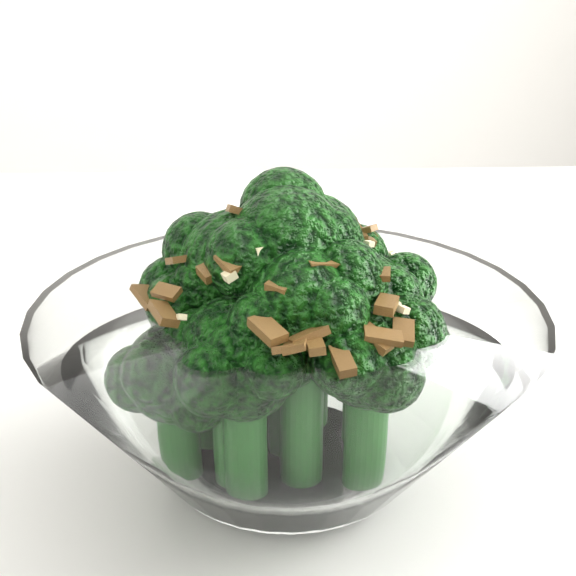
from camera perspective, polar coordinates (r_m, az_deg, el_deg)
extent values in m
cube|color=white|center=(0.60, -2.49, -4.79)|extent=(1.33, 1.01, 0.04)
cylinder|color=white|center=(0.45, 0.00, -11.27)|extent=(0.10, 0.10, 0.01)
cylinder|color=#175215|center=(0.43, 0.00, -5.11)|extent=(0.02, 0.02, 0.09)
sphere|color=#11480D|center=(0.40, 0.00, 2.59)|extent=(0.06, 0.06, 0.06)
cylinder|color=#175215|center=(0.45, 1.41, -4.01)|extent=(0.02, 0.02, 0.09)
sphere|color=#11480D|center=(0.43, 1.48, 2.69)|extent=(0.05, 0.05, 0.05)
cylinder|color=#175215|center=(0.43, -3.18, -5.39)|extent=(0.02, 0.02, 0.08)
sphere|color=#11480D|center=(0.41, -3.35, 1.36)|extent=(0.05, 0.05, 0.05)
cylinder|color=#175215|center=(0.41, 0.90, -7.81)|extent=(0.02, 0.02, 0.08)
sphere|color=#11480D|center=(0.38, 0.95, -1.09)|extent=(0.05, 0.05, 0.05)
cylinder|color=#175215|center=(0.44, 4.89, -6.24)|extent=(0.02, 0.02, 0.06)
sphere|color=#11480D|center=(0.42, 5.10, -1.04)|extent=(0.05, 0.05, 0.05)
cylinder|color=#175215|center=(0.44, -5.39, -6.52)|extent=(0.02, 0.02, 0.06)
sphere|color=#11480D|center=(0.42, -5.61, -1.47)|extent=(0.05, 0.05, 0.05)
cylinder|color=#175215|center=(0.41, 5.05, -9.42)|extent=(0.02, 0.02, 0.06)
sphere|color=#11480D|center=(0.39, 5.26, -4.37)|extent=(0.05, 0.05, 0.05)
cylinder|color=#175215|center=(0.40, -2.78, -10.13)|extent=(0.02, 0.02, 0.05)
sphere|color=#11480D|center=(0.38, -2.89, -5.26)|extent=(0.05, 0.05, 0.05)
cylinder|color=#175215|center=(0.48, 4.91, -5.09)|extent=(0.02, 0.02, 0.05)
sphere|color=#11480D|center=(0.46, 5.05, -1.37)|extent=(0.04, 0.04, 0.04)
cylinder|color=#175215|center=(0.42, -7.05, -9.55)|extent=(0.02, 0.02, 0.04)
sphere|color=#11480D|center=(0.40, -7.29, -5.56)|extent=(0.05, 0.05, 0.05)
cylinder|color=#175215|center=(0.48, -0.72, -4.65)|extent=(0.02, 0.02, 0.05)
sphere|color=#11480D|center=(0.46, -0.74, -0.82)|extent=(0.04, 0.04, 0.04)
cylinder|color=#175215|center=(0.41, -3.51, -9.02)|extent=(0.02, 0.02, 0.06)
sphere|color=#11480D|center=(0.39, -3.66, -3.80)|extent=(0.05, 0.05, 0.05)
cube|color=brown|center=(0.42, -0.06, 5.08)|extent=(0.02, 0.01, 0.01)
cube|color=brown|center=(0.42, 4.07, 3.27)|extent=(0.02, 0.02, 0.01)
cube|color=brown|center=(0.43, 2.89, 3.85)|extent=(0.02, 0.01, 0.01)
cube|color=brown|center=(0.45, -0.95, 3.32)|extent=(0.02, 0.02, 0.01)
cube|color=brown|center=(0.40, -6.76, 1.88)|extent=(0.02, 0.01, 0.01)
cube|color=brown|center=(0.37, 7.44, -2.84)|extent=(0.01, 0.02, 0.01)
cube|color=brown|center=(0.42, 4.31, 3.77)|extent=(0.01, 0.02, 0.01)
cube|color=brown|center=(0.39, 2.93, 4.14)|extent=(0.02, 0.02, 0.01)
cube|color=brown|center=(0.46, 5.32, 2.12)|extent=(0.02, 0.02, 0.01)
cube|color=brown|center=(0.38, 5.45, 0.92)|extent=(0.02, 0.01, 0.00)
cube|color=brown|center=(0.37, -0.25, 0.37)|extent=(0.02, 0.02, 0.01)
cube|color=brown|center=(0.40, 3.70, 3.39)|extent=(0.02, 0.02, 0.01)
cube|color=brown|center=(0.40, -2.75, 4.83)|extent=(0.02, 0.01, 0.01)
cube|color=brown|center=(0.39, -4.59, 1.29)|extent=(0.02, 0.01, 0.01)
cube|color=brown|center=(0.37, -3.82, 1.60)|extent=(0.01, 0.01, 0.01)
cube|color=brown|center=(0.38, 4.47, 0.95)|extent=(0.02, 0.02, 0.01)
cube|color=brown|center=(0.38, -8.05, -1.64)|extent=(0.01, 0.02, 0.01)
cube|color=brown|center=(0.40, -9.08, -0.62)|extent=(0.02, 0.02, 0.01)
cube|color=brown|center=(0.43, -1.35, 4.61)|extent=(0.01, 0.01, 0.01)
cube|color=brown|center=(0.35, 0.48, -3.76)|extent=(0.01, 0.02, 0.01)
cube|color=brown|center=(0.35, -1.33, -2.70)|extent=(0.01, 0.02, 0.01)
cube|color=brown|center=(0.36, 1.36, -3.11)|extent=(0.02, 0.01, 0.01)
cube|color=brown|center=(0.41, 0.08, 5.27)|extent=(0.02, 0.01, 0.01)
cube|color=brown|center=(0.43, 8.00, 1.55)|extent=(0.02, 0.01, 0.01)
cube|color=brown|center=(0.41, 3.87, 3.50)|extent=(0.01, 0.02, 0.01)
cube|color=brown|center=(0.36, 5.70, -3.28)|extent=(0.02, 0.02, 0.01)
cube|color=brown|center=(0.39, -1.82, 4.23)|extent=(0.01, 0.01, 0.01)
cube|color=brown|center=(0.43, 4.92, 3.14)|extent=(0.01, 0.01, 0.01)
cube|color=brown|center=(0.35, 3.55, -4.70)|extent=(0.01, 0.02, 0.01)
cube|color=brown|center=(0.45, 0.56, 3.58)|extent=(0.02, 0.02, 0.01)
cube|color=brown|center=(0.37, 2.39, 1.51)|extent=(0.02, 0.01, 0.01)
cube|color=brown|center=(0.37, 6.38, -1.09)|extent=(0.01, 0.01, 0.01)
cube|color=brown|center=(0.39, -7.86, -0.25)|extent=(0.01, 0.01, 0.01)
cube|color=brown|center=(0.35, 1.82, -3.82)|extent=(0.01, 0.01, 0.01)
cube|color=brown|center=(0.42, -4.42, 3.00)|extent=(0.02, 0.01, 0.01)
cube|color=brown|center=(0.36, 6.16, -3.11)|extent=(0.02, 0.01, 0.01)
cube|color=brown|center=(0.35, 0.19, -3.90)|extent=(0.02, 0.02, 0.01)
cube|color=brown|center=(0.46, 0.37, 3.27)|extent=(0.02, 0.02, 0.01)
cube|color=brown|center=(0.45, -0.17, 3.32)|extent=(0.02, 0.01, 0.01)
cube|color=brown|center=(0.42, 8.23, 0.84)|extent=(0.02, 0.01, 0.01)
cube|color=brown|center=(0.41, -4.04, 3.12)|extent=(0.01, 0.02, 0.01)
cube|color=brown|center=(0.41, -3.93, 3.54)|extent=(0.02, 0.02, 0.01)
cube|color=brown|center=(0.42, 4.55, 3.64)|extent=(0.02, 0.02, 0.01)
cube|color=brown|center=(0.42, 4.78, 3.20)|extent=(0.01, 0.01, 0.01)
cube|color=beige|center=(0.38, 7.49, -1.40)|extent=(0.01, 0.01, 0.00)
cube|color=beige|center=(0.45, -0.46, 3.44)|extent=(0.01, 0.01, 0.00)
cube|color=beige|center=(0.44, 6.61, 2.11)|extent=(0.01, 0.01, 0.01)
cube|color=beige|center=(0.39, -3.77, 3.01)|extent=(0.01, 0.01, 0.01)
cube|color=beige|center=(0.36, 4.21, -1.23)|extent=(0.01, 0.01, 0.01)
cube|color=beige|center=(0.43, -7.27, 1.62)|extent=(0.01, 0.01, 0.01)
cube|color=beige|center=(0.40, -4.46, 2.77)|extent=(0.01, 0.01, 0.01)
cube|color=beige|center=(0.38, 7.19, -1.35)|extent=(0.01, 0.01, 0.00)
cube|color=beige|center=(0.45, 1.54, 3.47)|extent=(0.01, 0.01, 0.01)
cube|color=beige|center=(0.37, -0.41, 0.09)|extent=(0.01, 0.01, 0.01)
cube|color=beige|center=(0.40, 5.27, 2.87)|extent=(0.01, 0.01, 0.00)
cube|color=beige|center=(0.43, -6.69, 2.24)|extent=(0.01, 0.01, 0.00)
cube|color=beige|center=(0.39, 1.79, 4.94)|extent=(0.00, 0.00, 0.00)
cube|color=beige|center=(0.37, -1.94, 2.41)|extent=(0.01, 0.01, 0.00)
cube|color=beige|center=(0.42, 4.59, 3.54)|extent=(0.01, 0.01, 0.01)
cube|color=beige|center=(0.38, 1.04, 4.23)|extent=(0.01, 0.01, 0.01)
cube|color=beige|center=(0.46, 2.39, 2.69)|extent=(0.01, 0.01, 0.00)
cube|color=beige|center=(0.37, -3.79, 0.81)|extent=(0.01, 0.01, 0.01)
cube|color=beige|center=(0.37, -6.90, -1.89)|extent=(0.00, 0.00, 0.00)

